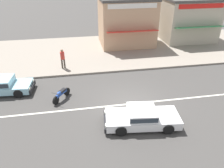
% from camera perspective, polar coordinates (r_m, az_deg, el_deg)
% --- Properties ---
extents(ground_plane, '(160.00, 160.00, 0.00)m').
position_cam_1_polar(ground_plane, '(14.30, 4.68, -5.22)').
color(ground_plane, '#423F3D').
extents(lane_centre_stripe, '(50.40, 0.14, 0.01)m').
position_cam_1_polar(lane_centre_stripe, '(14.30, 4.68, -5.21)').
color(lane_centre_stripe, silver).
rests_on(lane_centre_stripe, ground).
extents(kerb_strip, '(68.00, 10.00, 0.15)m').
position_cam_1_polar(kerb_strip, '(22.77, -1.34, 8.72)').
color(kerb_strip, gray).
rests_on(kerb_strip, ground).
extents(sedan_white_1, '(4.35, 2.18, 1.06)m').
position_cam_1_polar(sedan_white_1, '(12.40, 7.76, -8.52)').
color(sedan_white_1, white).
rests_on(sedan_white_1, ground).
extents(hatchback_pale_blue_3, '(3.97, 2.03, 1.10)m').
position_cam_1_polar(hatchback_pale_blue_3, '(17.03, -26.90, -0.22)').
color(hatchback_pale_blue_3, '#93C6D6').
rests_on(hatchback_pale_blue_3, ground).
extents(motorcycle_0, '(1.12, 1.50, 0.80)m').
position_cam_1_polar(motorcycle_0, '(14.84, -13.13, -2.63)').
color(motorcycle_0, black).
rests_on(motorcycle_0, ground).
extents(pedestrian_mid_kerb, '(0.34, 0.34, 1.70)m').
position_cam_1_polar(pedestrian_mid_kerb, '(18.72, -12.78, 6.80)').
color(pedestrian_mid_kerb, '#4C4238').
rests_on(pedestrian_mid_kerb, kerb_strip).
extents(shopfront_mid_block, '(5.67, 5.31, 4.88)m').
position_cam_1_polar(shopfront_mid_block, '(24.11, 3.81, 16.10)').
color(shopfront_mid_block, tan).
rests_on(shopfront_mid_block, kerb_strip).
extents(shopfront_far_kios, '(5.82, 6.06, 4.61)m').
position_cam_1_polar(shopfront_far_kios, '(27.34, 18.89, 15.96)').
color(shopfront_far_kios, '#B2A893').
rests_on(shopfront_far_kios, kerb_strip).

